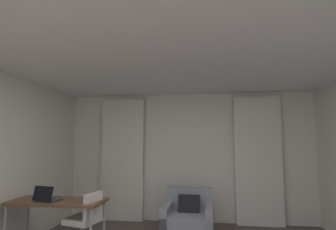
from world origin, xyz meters
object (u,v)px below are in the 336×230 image
object	(u,v)px
desk_chair	(85,228)
laptop	(47,198)
armchair	(189,221)
desk	(57,205)

from	to	relation	value
desk_chair	laptop	distance (m)	0.69
laptop	armchair	bearing A→B (deg)	28.47
armchair	laptop	distance (m)	2.27
desk	laptop	xyz separation A→B (m)	(-0.11, -0.09, 0.11)
laptop	desk	bearing A→B (deg)	39.07
armchair	desk	xyz separation A→B (m)	(-1.82, -0.96, 0.42)
desk	laptop	distance (m)	0.19
desk	desk_chair	distance (m)	0.52
desk	armchair	bearing A→B (deg)	27.72
desk	desk_chair	world-z (taller)	desk_chair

